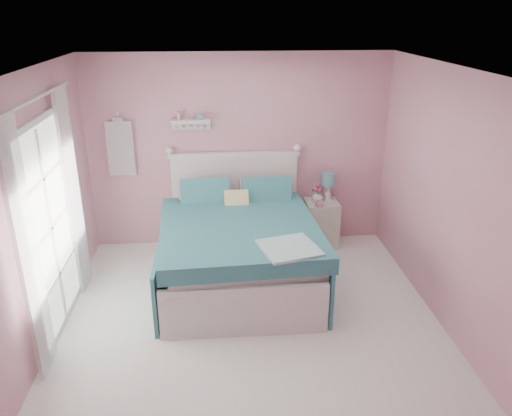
{
  "coord_description": "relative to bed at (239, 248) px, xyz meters",
  "views": [
    {
      "loc": [
        -0.31,
        -4.24,
        3.11
      ],
      "look_at": [
        0.14,
        1.2,
        0.91
      ],
      "focal_mm": 35.0,
      "sensor_mm": 36.0,
      "label": 1
    }
  ],
  "objects": [
    {
      "name": "bed",
      "position": [
        0.0,
        0.0,
        0.0
      ],
      "size": [
        1.88,
        2.31,
        1.32
      ],
      "rotation": [
        0.0,
        0.0,
        0.06
      ],
      "color": "silver",
      "rests_on": "floor"
    },
    {
      "name": "floor",
      "position": [
        0.07,
        -1.12,
        -0.43
      ],
      "size": [
        4.5,
        4.5,
        0.0
      ],
      "primitive_type": "plane",
      "color": "white",
      "rests_on": "ground"
    },
    {
      "name": "teacup",
      "position": [
        1.11,
        0.74,
        0.25
      ],
      "size": [
        0.13,
        0.13,
        0.08
      ],
      "primitive_type": "imported",
      "rotation": [
        0.0,
        0.0,
        0.39
      ],
      "color": "pink",
      "rests_on": "nightstand"
    },
    {
      "name": "wall_shelf",
      "position": [
        -0.55,
        1.08,
        1.31
      ],
      "size": [
        0.5,
        0.15,
        0.25
      ],
      "color": "silver",
      "rests_on": "room_shell"
    },
    {
      "name": "french_door",
      "position": [
        -1.9,
        -0.72,
        0.65
      ],
      "size": [
        0.04,
        1.32,
        2.16
      ],
      "color": "silver",
      "rests_on": "floor"
    },
    {
      "name": "room_shell",
      "position": [
        0.07,
        -1.12,
        1.16
      ],
      "size": [
        4.5,
        4.5,
        4.5
      ],
      "color": "#C27B80",
      "rests_on": "floor"
    },
    {
      "name": "curtain_near",
      "position": [
        -1.84,
        -1.46,
        0.75
      ],
      "size": [
        0.04,
        0.4,
        2.32
      ],
      "primitive_type": "cube",
      "color": "white",
      "rests_on": "floor"
    },
    {
      "name": "roses",
      "position": [
        1.12,
        0.91,
        0.41
      ],
      "size": [
        0.14,
        0.11,
        0.12
      ],
      "color": "#C44374",
      "rests_on": "vase"
    },
    {
      "name": "curtain_far",
      "position": [
        -1.84,
        0.03,
        0.75
      ],
      "size": [
        0.04,
        0.4,
        2.32
      ],
      "primitive_type": "cube",
      "color": "white",
      "rests_on": "floor"
    },
    {
      "name": "nightstand",
      "position": [
        1.19,
        0.9,
        -0.11
      ],
      "size": [
        0.44,
        0.44,
        0.64
      ],
      "color": "beige",
      "rests_on": "floor"
    },
    {
      "name": "hanging_dress",
      "position": [
        -1.48,
        1.06,
        0.97
      ],
      "size": [
        0.34,
        0.03,
        0.72
      ],
      "primitive_type": "cube",
      "color": "white",
      "rests_on": "room_shell"
    },
    {
      "name": "table_lamp",
      "position": [
        1.27,
        0.95,
        0.49
      ],
      "size": [
        0.2,
        0.2,
        0.39
      ],
      "color": "white",
      "rests_on": "nightstand"
    },
    {
      "name": "vase",
      "position": [
        1.12,
        0.91,
        0.29
      ],
      "size": [
        0.19,
        0.19,
        0.16
      ],
      "primitive_type": "imported",
      "rotation": [
        0.0,
        0.0,
        -0.3
      ],
      "color": "white",
      "rests_on": "nightstand"
    }
  ]
}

